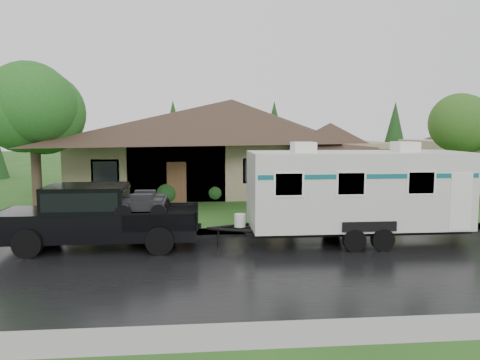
% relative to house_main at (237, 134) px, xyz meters
% --- Properties ---
extents(ground, '(140.00, 140.00, 0.00)m').
position_rel_house_main_xyz_m(ground, '(-2.29, -13.84, -3.59)').
color(ground, '#244E18').
rests_on(ground, ground).
extents(road, '(140.00, 8.00, 0.01)m').
position_rel_house_main_xyz_m(road, '(-2.29, -15.84, -3.59)').
color(road, black).
rests_on(road, ground).
extents(curb, '(140.00, 0.50, 0.15)m').
position_rel_house_main_xyz_m(curb, '(-2.29, -11.59, -3.52)').
color(curb, gray).
rests_on(curb, ground).
extents(lawn, '(140.00, 26.00, 0.15)m').
position_rel_house_main_xyz_m(lawn, '(-2.29, 1.16, -3.52)').
color(lawn, '#244E18').
rests_on(lawn, ground).
extents(house_main, '(19.44, 10.80, 6.90)m').
position_rel_house_main_xyz_m(house_main, '(0.00, 0.00, 0.00)').
color(house_main, gray).
rests_on(house_main, lawn).
extents(tree_left_green, '(3.99, 3.99, 6.61)m').
position_rel_house_main_xyz_m(tree_left_green, '(-9.68, -7.32, 1.15)').
color(tree_left_green, '#382B1E').
rests_on(tree_left_green, lawn).
extents(tree_right_green, '(3.30, 3.30, 5.47)m').
position_rel_house_main_xyz_m(tree_right_green, '(11.92, -4.61, 0.35)').
color(tree_right_green, '#382B1E').
rests_on(tree_right_green, lawn).
extents(shrub_row, '(13.60, 1.00, 1.00)m').
position_rel_house_main_xyz_m(shrub_row, '(-0.29, -4.54, -2.94)').
color(shrub_row, '#143814').
rests_on(shrub_row, lawn).
extents(pickup_truck, '(6.33, 2.41, 2.11)m').
position_rel_house_main_xyz_m(pickup_truck, '(-5.80, -13.40, -2.46)').
color(pickup_truck, black).
rests_on(pickup_truck, ground).
extents(travel_trailer, '(7.81, 2.74, 3.50)m').
position_rel_house_main_xyz_m(travel_trailer, '(3.02, -13.40, -1.73)').
color(travel_trailer, silver).
rests_on(travel_trailer, ground).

